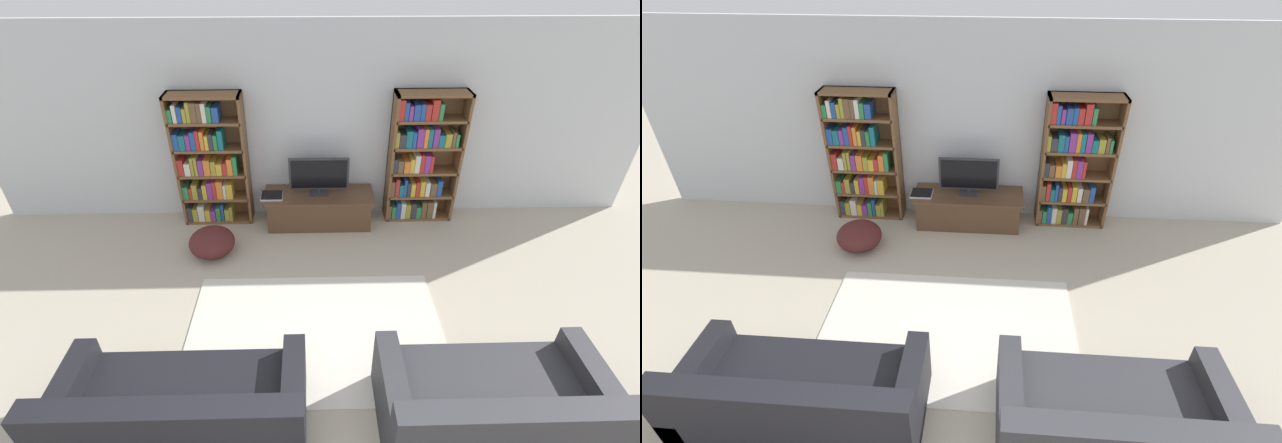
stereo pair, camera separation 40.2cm
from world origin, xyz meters
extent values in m
cube|color=silver|center=(0.00, 4.23, 1.30)|extent=(8.80, 0.06, 2.60)
cube|color=brown|center=(-1.83, 4.03, 0.90)|extent=(0.04, 0.30, 1.80)
cube|color=brown|center=(-0.94, 4.03, 0.90)|extent=(0.04, 0.30, 1.80)
cube|color=brown|center=(-1.38, 4.16, 0.90)|extent=(0.93, 0.04, 1.80)
cube|color=brown|center=(-1.38, 4.03, 1.78)|extent=(0.93, 0.30, 0.04)
cube|color=brown|center=(-1.38, 4.03, 0.02)|extent=(0.89, 0.30, 0.04)
cube|color=#333338|center=(-1.77, 4.02, 0.15)|extent=(0.07, 0.24, 0.22)
cube|color=#9E9333|center=(-1.70, 4.02, 0.14)|extent=(0.07, 0.24, 0.20)
cube|color=silver|center=(-1.62, 4.02, 0.16)|extent=(0.08, 0.24, 0.24)
cube|color=gold|center=(-1.53, 4.02, 0.12)|extent=(0.07, 0.24, 0.17)
cube|color=#7F338C|center=(-1.46, 4.02, 0.12)|extent=(0.07, 0.24, 0.17)
cube|color=#2D7F47|center=(-1.38, 4.02, 0.14)|extent=(0.06, 0.24, 0.21)
cube|color=#234C99|center=(-1.32, 4.02, 0.16)|extent=(0.04, 0.24, 0.26)
cube|color=#9E9333|center=(-1.26, 4.02, 0.13)|extent=(0.06, 0.24, 0.18)
cube|color=#9E9333|center=(-1.21, 4.02, 0.15)|extent=(0.04, 0.24, 0.22)
cube|color=brown|center=(-1.38, 4.03, 0.38)|extent=(0.89, 0.30, 0.04)
cube|color=#2D7F47|center=(-1.77, 4.02, 0.49)|extent=(0.08, 0.24, 0.18)
cube|color=#B72D28|center=(-1.71, 4.02, 0.48)|extent=(0.04, 0.24, 0.17)
cube|color=#9E9333|center=(-1.65, 4.02, 0.50)|extent=(0.07, 0.24, 0.22)
cube|color=#333338|center=(-1.58, 4.02, 0.48)|extent=(0.06, 0.24, 0.17)
cube|color=gold|center=(-1.52, 4.02, 0.50)|extent=(0.06, 0.24, 0.21)
cube|color=#7F338C|center=(-1.45, 4.02, 0.52)|extent=(0.07, 0.24, 0.25)
cube|color=#B72D28|center=(-1.39, 4.02, 0.52)|extent=(0.05, 0.24, 0.26)
cube|color=orange|center=(-1.32, 4.02, 0.53)|extent=(0.08, 0.24, 0.26)
cube|color=silver|center=(-1.25, 4.02, 0.50)|extent=(0.04, 0.24, 0.21)
cube|color=gold|center=(-1.19, 4.02, 0.51)|extent=(0.08, 0.24, 0.22)
cube|color=brown|center=(-1.38, 4.03, 0.74)|extent=(0.89, 0.30, 0.04)
cube|color=#B72D28|center=(-1.77, 4.02, 0.87)|extent=(0.07, 0.24, 0.22)
cube|color=silver|center=(-1.69, 4.02, 0.84)|extent=(0.08, 0.24, 0.17)
cube|color=#9E9333|center=(-1.62, 4.02, 0.88)|extent=(0.04, 0.24, 0.25)
cube|color=#9E9333|center=(-1.58, 4.02, 0.88)|extent=(0.04, 0.24, 0.26)
cube|color=#7F338C|center=(-1.52, 4.02, 0.86)|extent=(0.06, 0.24, 0.21)
cube|color=orange|center=(-1.44, 4.02, 0.86)|extent=(0.08, 0.24, 0.22)
cube|color=#9E9333|center=(-1.36, 4.02, 0.85)|extent=(0.06, 0.24, 0.20)
cube|color=gold|center=(-1.28, 4.02, 0.84)|extent=(0.07, 0.24, 0.16)
cube|color=#B72D28|center=(-1.21, 4.02, 0.84)|extent=(0.06, 0.24, 0.17)
cube|color=orange|center=(-1.14, 4.02, 0.87)|extent=(0.07, 0.24, 0.23)
cube|color=#2D7F47|center=(-1.07, 4.02, 0.88)|extent=(0.05, 0.24, 0.26)
cube|color=brown|center=(-1.38, 4.03, 1.10)|extent=(0.89, 0.30, 0.04)
cube|color=#234C99|center=(-1.78, 4.02, 1.22)|extent=(0.07, 0.24, 0.21)
cube|color=#196B75|center=(-1.69, 4.02, 1.21)|extent=(0.08, 0.24, 0.20)
cube|color=#7F338C|center=(-1.62, 4.02, 1.22)|extent=(0.06, 0.24, 0.20)
cube|color=#234C99|center=(-1.56, 4.02, 1.23)|extent=(0.06, 0.24, 0.24)
cube|color=#B72D28|center=(-1.50, 4.02, 1.24)|extent=(0.04, 0.24, 0.25)
cube|color=orange|center=(-1.44, 4.02, 1.24)|extent=(0.05, 0.24, 0.25)
cube|color=gold|center=(-1.39, 4.02, 1.21)|extent=(0.04, 0.24, 0.19)
cube|color=#333338|center=(-1.34, 4.02, 1.22)|extent=(0.05, 0.24, 0.21)
cube|color=#2D7F47|center=(-1.28, 4.02, 1.21)|extent=(0.05, 0.24, 0.19)
cube|color=#196B75|center=(-1.22, 4.02, 1.24)|extent=(0.06, 0.24, 0.25)
cube|color=brown|center=(-1.38, 4.03, 1.46)|extent=(0.89, 0.30, 0.04)
cube|color=#2D7F47|center=(-1.78, 4.02, 1.56)|extent=(0.06, 0.24, 0.16)
cube|color=silver|center=(-1.72, 4.02, 1.58)|extent=(0.05, 0.24, 0.22)
cube|color=#234C99|center=(-1.66, 4.02, 1.57)|extent=(0.06, 0.24, 0.20)
cube|color=#9E9333|center=(-1.61, 4.02, 1.56)|extent=(0.05, 0.24, 0.18)
cube|color=#9E9333|center=(-1.56, 4.02, 1.60)|extent=(0.04, 0.24, 0.25)
cube|color=brown|center=(-1.49, 4.02, 1.60)|extent=(0.07, 0.24, 0.25)
cube|color=brown|center=(-1.43, 4.02, 1.60)|extent=(0.05, 0.24, 0.24)
cube|color=silver|center=(-1.37, 4.02, 1.59)|extent=(0.06, 0.24, 0.24)
cube|color=#2D7F47|center=(-1.31, 4.02, 1.57)|extent=(0.05, 0.24, 0.20)
cube|color=#234C99|center=(-1.23, 4.02, 1.57)|extent=(0.08, 0.24, 0.19)
cube|color=brown|center=(0.97, 4.03, 0.90)|extent=(0.04, 0.30, 1.80)
cube|color=brown|center=(1.87, 4.03, 0.90)|extent=(0.04, 0.30, 1.80)
cube|color=brown|center=(1.42, 4.16, 0.90)|extent=(0.93, 0.04, 1.80)
cube|color=brown|center=(1.42, 4.03, 1.78)|extent=(0.93, 0.30, 0.04)
cube|color=brown|center=(1.42, 4.03, 0.02)|extent=(0.89, 0.30, 0.04)
cube|color=brown|center=(1.01, 4.02, 0.14)|extent=(0.04, 0.24, 0.20)
cube|color=#2D7F47|center=(1.07, 4.02, 0.13)|extent=(0.05, 0.24, 0.19)
cube|color=#234C99|center=(1.13, 4.02, 0.16)|extent=(0.06, 0.24, 0.25)
cube|color=silver|center=(1.20, 4.02, 0.16)|extent=(0.06, 0.24, 0.24)
cube|color=#9E9333|center=(1.27, 4.02, 0.15)|extent=(0.07, 0.24, 0.22)
cube|color=#333338|center=(1.34, 4.02, 0.16)|extent=(0.08, 0.24, 0.24)
cube|color=#2D7F47|center=(1.42, 4.02, 0.13)|extent=(0.07, 0.24, 0.18)
cube|color=brown|center=(1.49, 4.02, 0.16)|extent=(0.06, 0.24, 0.26)
cube|color=brown|center=(1.57, 4.02, 0.17)|extent=(0.08, 0.24, 0.26)
cube|color=silver|center=(1.64, 4.02, 0.16)|extent=(0.04, 0.24, 0.25)
cube|color=brown|center=(1.42, 4.03, 0.38)|extent=(0.89, 0.30, 0.04)
cube|color=brown|center=(1.02, 4.02, 0.51)|extent=(0.05, 0.24, 0.23)
cube|color=#B72D28|center=(1.08, 4.02, 0.53)|extent=(0.05, 0.24, 0.26)
cube|color=#196B75|center=(1.14, 4.02, 0.48)|extent=(0.06, 0.24, 0.17)
cube|color=#234C99|center=(1.19, 4.02, 0.52)|extent=(0.04, 0.24, 0.25)
cube|color=#333338|center=(1.24, 4.02, 0.50)|extent=(0.05, 0.24, 0.20)
cube|color=gold|center=(1.30, 4.02, 0.49)|extent=(0.06, 0.24, 0.19)
cube|color=#B72D28|center=(1.36, 4.02, 0.50)|extent=(0.05, 0.24, 0.22)
cube|color=gold|center=(1.42, 4.02, 0.51)|extent=(0.06, 0.24, 0.22)
cube|color=silver|center=(1.50, 4.02, 0.50)|extent=(0.06, 0.24, 0.21)
cube|color=brown|center=(1.58, 4.02, 0.49)|extent=(0.08, 0.24, 0.20)
cube|color=#234C99|center=(1.66, 4.02, 0.51)|extent=(0.07, 0.24, 0.23)
cube|color=brown|center=(1.42, 4.03, 0.74)|extent=(0.89, 0.30, 0.04)
cube|color=#333338|center=(1.02, 4.02, 0.85)|extent=(0.06, 0.24, 0.20)
cube|color=brown|center=(1.09, 4.02, 0.84)|extent=(0.07, 0.24, 0.18)
cube|color=orange|center=(1.17, 4.02, 0.84)|extent=(0.07, 0.24, 0.17)
cube|color=gold|center=(1.24, 4.02, 0.85)|extent=(0.06, 0.24, 0.20)
cube|color=silver|center=(1.31, 4.02, 0.88)|extent=(0.07, 0.24, 0.25)
cube|color=#B72D28|center=(1.37, 4.02, 0.88)|extent=(0.05, 0.24, 0.25)
cube|color=#7F338C|center=(1.44, 4.02, 0.88)|extent=(0.07, 0.24, 0.24)
cube|color=#B72D28|center=(1.50, 4.02, 0.87)|extent=(0.04, 0.24, 0.23)
cube|color=brown|center=(1.42, 4.03, 1.10)|extent=(0.89, 0.30, 0.04)
cube|color=#9E9333|center=(1.01, 4.02, 1.22)|extent=(0.04, 0.24, 0.21)
cube|color=#333338|center=(1.08, 4.02, 1.20)|extent=(0.08, 0.24, 0.18)
cube|color=#196B75|center=(1.16, 4.02, 1.23)|extent=(0.08, 0.24, 0.22)
cube|color=#234C99|center=(1.23, 4.02, 1.22)|extent=(0.05, 0.24, 0.21)
cube|color=#7F338C|center=(1.30, 4.02, 1.24)|extent=(0.08, 0.24, 0.25)
cube|color=orange|center=(1.37, 4.02, 1.24)|extent=(0.05, 0.24, 0.25)
cube|color=#196B75|center=(1.43, 4.02, 1.24)|extent=(0.05, 0.24, 0.25)
cube|color=#7F338C|center=(1.50, 4.02, 1.24)|extent=(0.07, 0.24, 0.25)
cube|color=#196B75|center=(1.58, 4.02, 1.20)|extent=(0.07, 0.24, 0.17)
cube|color=#9E9333|center=(1.66, 4.02, 1.21)|extent=(0.08, 0.24, 0.18)
cube|color=brown|center=(1.73, 4.02, 1.22)|extent=(0.04, 0.24, 0.20)
cube|color=#2D7F47|center=(1.78, 4.02, 1.20)|extent=(0.04, 0.24, 0.17)
cube|color=brown|center=(1.42, 4.03, 1.46)|extent=(0.89, 0.30, 0.04)
cube|color=#B72D28|center=(1.03, 4.02, 1.60)|extent=(0.07, 0.24, 0.26)
cube|color=#234C99|center=(1.09, 4.02, 1.59)|extent=(0.05, 0.24, 0.23)
cube|color=#7F338C|center=(1.14, 4.02, 1.57)|extent=(0.05, 0.24, 0.18)
cube|color=#234C99|center=(1.22, 4.02, 1.57)|extent=(0.08, 0.24, 0.20)
cube|color=#234C99|center=(1.29, 4.02, 1.58)|extent=(0.05, 0.24, 0.21)
cube|color=#B72D28|center=(1.35, 4.02, 1.57)|extent=(0.07, 0.24, 0.20)
cube|color=#B72D28|center=(1.44, 4.02, 1.60)|extent=(0.08, 0.24, 0.26)
cube|color=#2D7F47|center=(1.51, 4.02, 1.58)|extent=(0.05, 0.24, 0.21)
cube|color=brown|center=(0.02, 3.90, 0.21)|extent=(1.39, 0.51, 0.43)
cube|color=brown|center=(0.02, 3.90, 0.44)|extent=(1.47, 0.55, 0.04)
cube|color=#2D2D33|center=(0.02, 3.91, 0.48)|extent=(0.24, 0.16, 0.03)
cylinder|color=#2D2D33|center=(0.02, 3.91, 0.52)|extent=(0.04, 0.04, 0.05)
cube|color=#2D2D33|center=(0.02, 3.91, 0.76)|extent=(0.79, 0.04, 0.45)
cube|color=black|center=(0.02, 3.89, 0.76)|extent=(0.74, 0.00, 0.40)
cube|color=silver|center=(-0.61, 3.85, 0.47)|extent=(0.29, 0.25, 0.02)
cube|color=black|center=(-0.61, 3.85, 0.49)|extent=(0.28, 0.24, 0.00)
cube|color=beige|center=(-0.07, 1.87, 0.01)|extent=(2.60, 1.69, 0.02)
cube|color=black|center=(-1.12, 0.92, 0.20)|extent=(1.92, 0.88, 0.41)
cube|color=black|center=(-1.12, 0.57, 0.61)|extent=(1.92, 0.18, 0.41)
cube|color=black|center=(-1.99, 0.92, 0.29)|extent=(0.18, 0.88, 0.59)
cube|color=black|center=(-0.25, 0.92, 0.29)|extent=(0.18, 0.88, 0.59)
cube|color=#2D2D33|center=(1.32, 0.89, 0.21)|extent=(1.76, 0.96, 0.43)
cube|color=#2D2D33|center=(1.32, 0.50, 0.62)|extent=(1.76, 0.18, 0.38)
cube|color=#2D2D33|center=(0.52, 0.89, 0.30)|extent=(0.18, 0.96, 0.61)
cube|color=#2D2D33|center=(2.11, 0.89, 0.30)|extent=(0.18, 0.96, 0.61)
ellipsoid|color=#4C1E1E|center=(-1.34, 3.24, 0.17)|extent=(0.57, 0.57, 0.34)
camera|label=1|loc=(-0.10, -1.08, 3.40)|focal=24.00mm
camera|label=2|loc=(0.30, -1.07, 3.40)|focal=24.00mm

